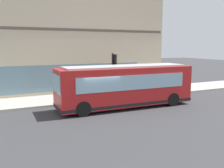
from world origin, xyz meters
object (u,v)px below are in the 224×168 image
pedestrian_near_building_entrance (113,82)px  pedestrian_near_hydrant (131,84)px  traffic_light_near_corner (114,67)px  fire_hydrant (86,92)px  city_bus_nearside (125,86)px  pedestrian_by_light_pole (77,87)px

pedestrian_near_building_entrance → pedestrian_near_hydrant: bearing=-118.0°
pedestrian_near_hydrant → pedestrian_near_building_entrance: bearing=62.0°
pedestrian_near_hydrant → pedestrian_near_building_entrance: pedestrian_near_building_entrance is taller
traffic_light_near_corner → fire_hydrant: 3.38m
fire_hydrant → pedestrian_near_building_entrance: (-0.05, -2.55, 0.69)m
city_bus_nearside → pedestrian_by_light_pole: 4.99m
traffic_light_near_corner → pedestrian_near_hydrant: bearing=-68.1°
traffic_light_near_corner → fire_hydrant: (1.73, 1.84, -2.24)m
pedestrian_by_light_pole → pedestrian_near_building_entrance: bearing=-88.9°
traffic_light_near_corner → pedestrian_near_building_entrance: bearing=-22.7°
traffic_light_near_corner → city_bus_nearside: bearing=171.5°
fire_hydrant → pedestrian_by_light_pole: (-0.12, 0.85, 0.52)m
traffic_light_near_corner → fire_hydrant: bearing=46.7°
pedestrian_near_hydrant → pedestrian_near_building_entrance: 1.70m
traffic_light_near_corner → pedestrian_near_building_entrance: (1.68, -0.70, -1.55)m
city_bus_nearside → pedestrian_by_light_pole: (4.41, 2.28, -0.52)m
pedestrian_near_building_entrance → pedestrian_by_light_pole: bearing=91.1°
pedestrian_near_building_entrance → city_bus_nearside: bearing=165.9°
city_bus_nearside → fire_hydrant: (4.52, 1.42, -1.04)m
city_bus_nearside → fire_hydrant: size_ratio=13.63×
pedestrian_near_building_entrance → pedestrian_by_light_pole: size_ratio=1.17×
pedestrian_near_building_entrance → pedestrian_by_light_pole: pedestrian_near_building_entrance is taller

